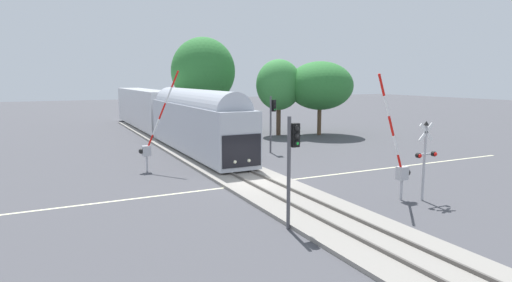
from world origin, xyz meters
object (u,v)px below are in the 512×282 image
object	(u,v)px
crossing_gate_far	(150,140)
traffic_signal_median	(292,154)
traffic_signal_far_side	(272,115)
maple_right_background	(320,86)
commuter_train	(166,113)
elm_centre_background	(203,71)
crossing_gate_near	(400,162)
crossing_signal_mast	(425,153)
oak_far_right	(279,85)

from	to	relation	value
crossing_gate_far	traffic_signal_median	bearing A→B (deg)	-78.53
traffic_signal_far_side	maple_right_background	xyz separation A→B (m)	(10.33, 7.95, 2.27)
commuter_train	maple_right_background	bearing A→B (deg)	-14.93
elm_centre_background	maple_right_background	bearing A→B (deg)	-37.14
crossing_gate_near	crossing_signal_mast	world-z (taller)	crossing_gate_near
crossing_gate_near	oak_far_right	size ratio (longest dim) A/B	0.78
traffic_signal_far_side	maple_right_background	bearing A→B (deg)	37.57
traffic_signal_median	maple_right_background	world-z (taller)	maple_right_background
crossing_gate_far	crossing_gate_near	bearing A→B (deg)	-51.92
crossing_gate_near	commuter_train	bearing A→B (deg)	100.29
crossing_gate_near	crossing_signal_mast	distance (m)	1.37
traffic_signal_median	oak_far_right	xyz separation A→B (m)	(14.23, 26.65, 2.38)
crossing_gate_far	oak_far_right	world-z (taller)	oak_far_right
maple_right_background	elm_centre_background	size ratio (longest dim) A/B	0.74
maple_right_background	commuter_train	bearing A→B (deg)	165.07
crossing_gate_far	crossing_signal_mast	bearing A→B (deg)	-50.19
maple_right_background	oak_far_right	world-z (taller)	oak_far_right
traffic_signal_far_side	traffic_signal_median	bearing A→B (deg)	-115.80
commuter_train	traffic_signal_far_side	distance (m)	13.71
crossing_gate_near	crossing_signal_mast	size ratio (longest dim) A/B	1.57
crossing_gate_near	traffic_signal_far_side	xyz separation A→B (m)	(0.93, 15.73, 1.18)
crossing_signal_mast	elm_centre_background	size ratio (longest dim) A/B	0.38
traffic_signal_far_side	elm_centre_background	bearing A→B (deg)	91.80
crossing_gate_far	traffic_signal_far_side	size ratio (longest dim) A/B	1.42
traffic_signal_far_side	crossing_gate_far	bearing A→B (deg)	-165.53
oak_far_right	traffic_signal_median	bearing A→B (deg)	-118.09
crossing_gate_near	elm_centre_background	xyz separation A→B (m)	(0.42, 31.88, 5.07)
commuter_train	oak_far_right	bearing A→B (deg)	-11.97
maple_right_background	elm_centre_background	world-z (taller)	elm_centre_background
commuter_train	crossing_gate_near	bearing A→B (deg)	-79.71
traffic_signal_median	crossing_gate_far	bearing A→B (deg)	101.47
crossing_signal_mast	traffic_signal_median	distance (m)	8.42
traffic_signal_median	maple_right_background	bearing A→B (deg)	53.33
crossing_gate_near	elm_centre_background	bearing A→B (deg)	89.24
commuter_train	crossing_signal_mast	world-z (taller)	commuter_train
traffic_signal_far_side	crossing_signal_mast	bearing A→B (deg)	-89.28
crossing_gate_near	maple_right_background	world-z (taller)	maple_right_background
traffic_signal_median	elm_centre_background	world-z (taller)	elm_centre_background
commuter_train	crossing_signal_mast	distance (m)	29.29
traffic_signal_median	traffic_signal_far_side	world-z (taller)	traffic_signal_far_side
elm_centre_background	traffic_signal_median	bearing A→B (deg)	-103.05
crossing_signal_mast	oak_far_right	bearing A→B (deg)	77.35
commuter_train	crossing_gate_far	bearing A→B (deg)	-108.28
crossing_gate_near	traffic_signal_median	size ratio (longest dim) A/B	1.37
traffic_signal_median	oak_far_right	world-z (taller)	oak_far_right
traffic_signal_median	elm_centre_background	distance (m)	34.16
commuter_train	traffic_signal_far_side	xyz separation A→B (m)	(6.02, -12.31, 0.46)
crossing_gate_far	maple_right_background	xyz separation A→B (m)	(21.35, 10.79, 3.36)
crossing_gate_near	crossing_signal_mast	bearing A→B (deg)	-27.50
crossing_signal_mast	elm_centre_background	distance (m)	32.80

